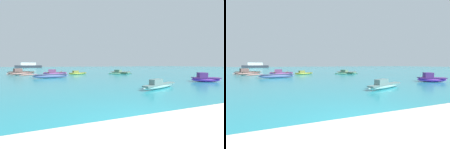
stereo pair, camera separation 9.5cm
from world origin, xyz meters
TOP-DOWN VIEW (x-y plane):
  - ground_plane at (0.00, 0.00)m, footprint 240.00×240.00m
  - moored_boat_0 at (10.23, 6.58)m, footprint 2.42×1.92m
  - moored_boat_1 at (1.54, 20.84)m, footprint 2.98×1.46m
  - moored_boat_2 at (-2.22, 15.69)m, footprint 3.79×0.92m
  - moored_boat_3 at (8.28, 19.88)m, footprint 3.89×3.87m
  - moored_boat_4 at (-1.68, 21.79)m, footprint 3.56×4.33m
  - moored_boat_5 at (-6.26, 22.71)m, footprint 4.56×5.21m
  - moored_boat_6 at (4.08, 5.12)m, footprint 3.37×1.60m
  - distant_ferry at (-12.67, 83.22)m, footprint 11.87×2.61m

SIDE VIEW (x-z plane):
  - ground_plane at x=0.00m, z-range 0.00..0.00m
  - moored_boat_1 at x=1.54m, z-range -0.09..0.51m
  - moored_boat_6 at x=4.08m, z-range -0.09..0.52m
  - moored_boat_3 at x=8.28m, z-range -0.11..0.55m
  - moored_boat_2 at x=-2.22m, z-range 0.02..0.46m
  - moored_boat_4 at x=-1.68m, z-range -0.13..0.66m
  - moored_boat_0 at x=10.23m, z-range -0.12..0.69m
  - moored_boat_5 at x=-6.26m, z-range -0.17..0.80m
  - distant_ferry at x=-12.67m, z-range -0.24..2.37m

